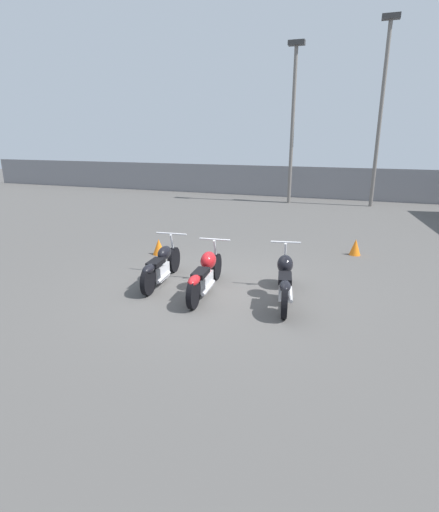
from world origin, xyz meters
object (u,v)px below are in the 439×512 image
Objects in this scene: motorcycle_slot_0 at (161,265)px; traffic_cone_far at (355,247)px; traffic_cone_near at (159,247)px; light_pole_right at (382,99)px; motorcycle_slot_1 at (205,274)px; light_pole_left at (293,110)px; motorcycle_slot_2 at (285,280)px.

motorcycle_slot_0 reaches higher than traffic_cone_far.
traffic_cone_near is (-1.07, 1.91, -0.19)m from motorcycle_slot_0.
motorcycle_slot_0 is 4.84× the size of traffic_cone_near.
motorcycle_slot_1 is (-3.20, -12.07, -4.09)m from light_pole_right.
light_pole_left is at bearing 87.11° from motorcycle_slot_1.
traffic_cone_near is (-1.74, -9.65, -3.90)m from light_pole_left.
light_pole_left reaches higher than motorcycle_slot_2.
light_pole_right reaches higher than motorcycle_slot_1.
light_pole_right is (3.63, 0.30, 0.39)m from light_pole_left.
light_pole_right is 13.13m from motorcycle_slot_1.
light_pole_left is at bearing -175.34° from light_pole_right.
light_pole_right is 18.22× the size of traffic_cone_near.
light_pole_right is at bearing 64.66° from motorcycle_slot_0.
motorcycle_slot_0 is 5.28m from traffic_cone_far.
motorcycle_slot_2 is at bearing -80.30° from light_pole_left.
light_pole_left is 3.66m from light_pole_right.
motorcycle_slot_1 is (0.43, -11.77, -3.70)m from light_pole_left.
motorcycle_slot_1 is at bearing 174.12° from motorcycle_slot_2.
light_pole_right is at bearing 70.18° from motorcycle_slot_1.
motorcycle_slot_0 reaches higher than motorcycle_slot_1.
traffic_cone_far is (4.92, 1.69, 0.01)m from traffic_cone_near.
motorcycle_slot_0 is 0.94× the size of motorcycle_slot_2.
motorcycle_slot_0 is (-0.67, -11.55, -3.71)m from light_pole_left.
motorcycle_slot_1 is at bearing -125.78° from traffic_cone_far.
light_pole_left is 3.17× the size of motorcycle_slot_1.
light_pole_right is 3.55× the size of motorcycle_slot_2.
motorcycle_slot_2 is 3.88m from traffic_cone_far.
motorcycle_slot_0 is 2.66m from motorcycle_slot_2.
light_pole_left is at bearing 79.78° from traffic_cone_near.
light_pole_right is at bearing 4.66° from light_pole_left.
traffic_cone_near is (-5.37, -9.94, -4.29)m from light_pole_right.
traffic_cone_near is at bearing -161.00° from traffic_cone_far.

